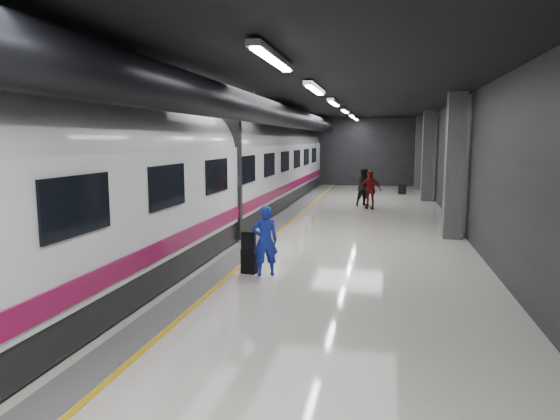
# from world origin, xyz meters

# --- Properties ---
(ground) EXTENTS (40.00, 40.00, 0.00)m
(ground) POSITION_xyz_m (0.00, 0.00, 0.00)
(ground) COLOR silver
(ground) RESTS_ON ground
(platform_hall) EXTENTS (10.02, 40.02, 4.51)m
(platform_hall) POSITION_xyz_m (-0.29, 0.96, 3.54)
(platform_hall) COLOR black
(platform_hall) RESTS_ON ground
(train) EXTENTS (3.05, 38.00, 4.05)m
(train) POSITION_xyz_m (-3.25, -0.00, 2.07)
(train) COLOR black
(train) RESTS_ON ground
(traveler_main) EXTENTS (0.69, 0.59, 1.61)m
(traveler_main) POSITION_xyz_m (-0.16, -3.44, 0.80)
(traveler_main) COLOR blue
(traveler_main) RESTS_ON ground
(suitcase_main) EXTENTS (0.38, 0.27, 0.57)m
(suitcase_main) POSITION_xyz_m (-0.56, -3.35, 0.29)
(suitcase_main) COLOR black
(suitcase_main) RESTS_ON ground
(shoulder_bag) EXTENTS (0.32, 0.18, 0.42)m
(shoulder_bag) POSITION_xyz_m (-0.57, -3.38, 0.78)
(shoulder_bag) COLOR black
(shoulder_bag) RESTS_ON suitcase_main
(traveler_far_a) EXTENTS (1.09, 1.02, 1.78)m
(traveler_far_a) POSITION_xyz_m (1.56, 9.28, 0.89)
(traveler_far_a) COLOR black
(traveler_far_a) RESTS_ON ground
(traveler_far_b) EXTENTS (1.08, 0.64, 1.72)m
(traveler_far_b) POSITION_xyz_m (1.82, 8.35, 0.86)
(traveler_far_b) COLOR maroon
(traveler_far_b) RESTS_ON ground
(suitcase_far) EXTENTS (0.44, 0.35, 0.56)m
(suitcase_far) POSITION_xyz_m (3.46, 14.83, 0.28)
(suitcase_far) COLOR black
(suitcase_far) RESTS_ON ground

